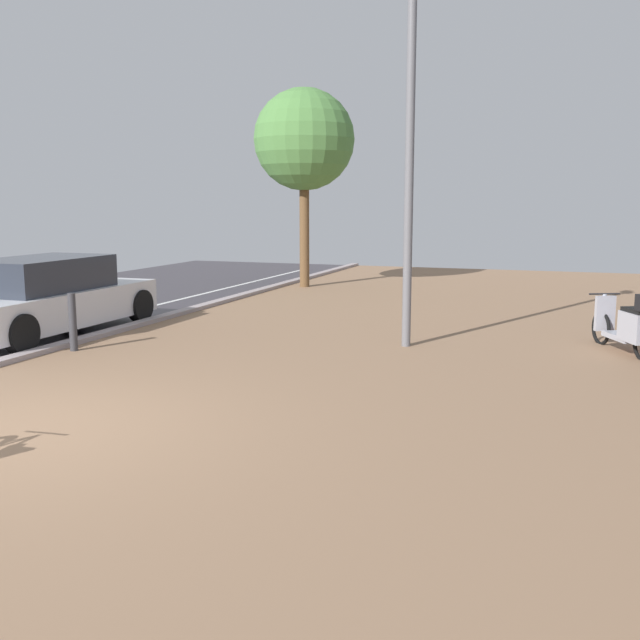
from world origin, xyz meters
name	(u,v)px	position (x,y,z in m)	size (l,w,h in m)	color
ground	(132,451)	(1.43, 0.00, -0.02)	(21.00, 40.00, 0.13)	#363137
scooter_extra	(629,325)	(6.08, 6.22, 0.45)	(0.99, 1.72, 1.00)	black
parked_car_near	(47,298)	(-3.45, 4.75, 0.64)	(1.81, 4.27, 1.34)	silver
lamp_post	(410,133)	(2.75, 5.74, 3.34)	(0.20, 0.52, 6.04)	slate
street_tree	(304,140)	(-1.74, 13.00, 3.90)	(2.68, 2.68, 5.27)	brown
bollard_far	(73,322)	(-2.05, 3.64, 0.45)	(0.12, 0.12, 0.91)	#38383D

